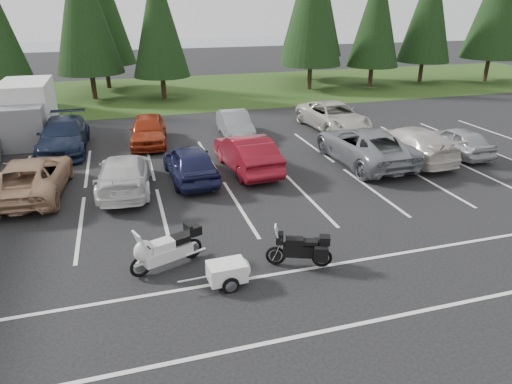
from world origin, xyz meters
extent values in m
plane|color=black|center=(0.00, 0.00, 0.00)|extent=(120.00, 120.00, 0.00)
cube|color=#1D3B12|center=(0.00, 24.00, 0.01)|extent=(80.00, 16.00, 0.01)
cube|color=gray|center=(4.00, 55.00, 0.00)|extent=(70.00, 50.00, 0.02)
cube|color=silver|center=(0.00, 2.00, 0.00)|extent=(32.00, 16.00, 0.01)
cylinder|color=#332316|center=(-10.50, 21.40, 1.06)|extent=(0.36, 0.36, 2.11)
cylinder|color=#332316|center=(-5.00, 22.90, 1.31)|extent=(0.36, 0.36, 2.62)
cone|color=black|center=(-5.00, 22.90, 6.54)|extent=(4.80, 4.80, 9.27)
cylinder|color=#332316|center=(0.00, 21.60, 1.13)|extent=(0.36, 0.36, 2.26)
cone|color=black|center=(0.00, 21.60, 5.64)|extent=(4.14, 4.14, 7.99)
cylinder|color=#332316|center=(12.00, 22.10, 1.34)|extent=(0.36, 0.36, 2.69)
cone|color=black|center=(12.00, 22.10, 6.72)|extent=(4.93, 4.93, 9.52)
cylinder|color=#332316|center=(17.50, 21.80, 1.16)|extent=(0.36, 0.36, 2.33)
cone|color=black|center=(17.50, 21.80, 5.82)|extent=(4.27, 4.27, 8.24)
cylinder|color=#332316|center=(23.00, 22.60, 1.24)|extent=(0.36, 0.36, 2.47)
cone|color=black|center=(23.00, 22.60, 6.18)|extent=(4.53, 4.53, 8.76)
cylinder|color=#332316|center=(29.00, 21.30, 1.42)|extent=(0.36, 0.36, 2.83)
cylinder|color=#332316|center=(-4.00, 27.50, 1.36)|extent=(0.36, 0.36, 2.71)
cone|color=black|center=(-4.00, 27.50, 6.78)|extent=(4.97, 4.97, 9.61)
cylinder|color=#332316|center=(14.00, 26.80, 1.50)|extent=(0.36, 0.36, 3.00)
imported|color=tan|center=(-6.72, 4.32, 0.72)|extent=(2.77, 5.35, 1.44)
imported|color=silver|center=(-3.34, 3.82, 0.70)|extent=(2.34, 4.94, 1.39)
imported|color=#191C3F|center=(-0.73, 4.24, 0.74)|extent=(1.97, 4.42, 1.48)
imported|color=maroon|center=(1.78, 4.65, 0.78)|extent=(2.01, 4.86, 1.57)
imported|color=slate|center=(7.15, 4.15, 0.81)|extent=(2.81, 5.87, 1.61)
imported|color=beige|center=(9.33, 4.00, 0.76)|extent=(2.59, 5.42, 1.53)
imported|color=#9E9FA3|center=(12.01, 3.94, 0.67)|extent=(1.66, 3.97, 1.34)
imported|color=#151F36|center=(-6.04, 9.87, 0.78)|extent=(2.27, 5.39, 1.55)
imported|color=#9A2C13|center=(-1.98, 9.88, 0.74)|extent=(2.19, 4.52, 1.49)
imported|color=gray|center=(2.60, 9.97, 0.67)|extent=(1.59, 4.15, 1.35)
imported|color=beige|center=(8.34, 9.80, 0.76)|extent=(2.92, 5.63, 1.52)
camera|label=1|loc=(-3.15, -13.43, 6.86)|focal=32.00mm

